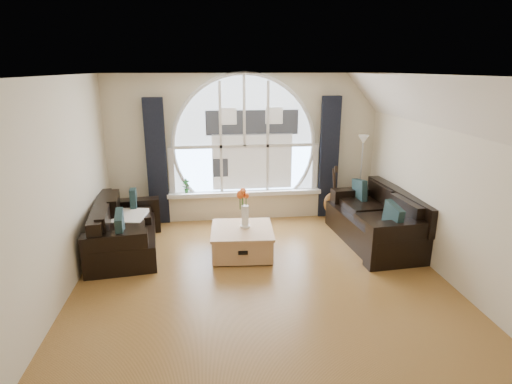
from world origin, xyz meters
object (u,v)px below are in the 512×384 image
object	(u,v)px
sofa_left	(125,227)
sofa_right	(376,219)
coffee_chest	(242,240)
guitar	(333,192)
floor_lamp	(361,177)
vase_flowers	(245,203)
potted_plant	(186,186)

from	to	relation	value
sofa_left	sofa_right	bearing A→B (deg)	-9.04
coffee_chest	guitar	world-z (taller)	guitar
sofa_right	floor_lamp	world-z (taller)	floor_lamp
floor_lamp	vase_flowers	bearing A→B (deg)	-150.34
coffee_chest	guitar	bearing A→B (deg)	40.22
guitar	coffee_chest	bearing A→B (deg)	-153.32
sofa_right	potted_plant	xyz separation A→B (m)	(-3.13, 1.39, 0.28)
sofa_right	guitar	bearing A→B (deg)	102.87
sofa_right	guitar	xyz separation A→B (m)	(-0.37, 1.19, 0.13)
sofa_right	guitar	distance (m)	1.25
sofa_right	potted_plant	size ratio (longest dim) A/B	7.32
vase_flowers	potted_plant	bearing A→B (deg)	122.15
guitar	potted_plant	world-z (taller)	guitar
vase_flowers	floor_lamp	bearing A→B (deg)	29.66
sofa_left	sofa_right	distance (m)	4.03
floor_lamp	guitar	bearing A→B (deg)	-179.07
sofa_right	vase_flowers	distance (m)	2.22
vase_flowers	guitar	size ratio (longest dim) A/B	0.66
guitar	potted_plant	xyz separation A→B (m)	(-2.76, 0.21, 0.15)
coffee_chest	potted_plant	distance (m)	1.88
vase_flowers	floor_lamp	world-z (taller)	floor_lamp
floor_lamp	potted_plant	bearing A→B (deg)	176.55
coffee_chest	floor_lamp	bearing A→B (deg)	33.82
floor_lamp	sofa_left	bearing A→B (deg)	-165.73
sofa_left	guitar	distance (m)	3.81
vase_flowers	coffee_chest	bearing A→B (deg)	-130.28
vase_flowers	guitar	bearing A→B (deg)	36.17
sofa_left	coffee_chest	distance (m)	1.84
sofa_right	potted_plant	distance (m)	3.44
coffee_chest	floor_lamp	size ratio (longest dim) A/B	0.59
sofa_left	guitar	size ratio (longest dim) A/B	1.68
sofa_left	coffee_chest	xyz separation A→B (m)	(1.80, -0.33, -0.17)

